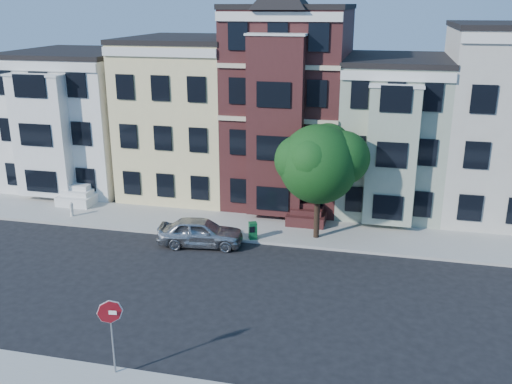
% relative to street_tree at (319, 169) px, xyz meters
% --- Properties ---
extents(ground, '(120.00, 120.00, 0.00)m').
position_rel_street_tree_xyz_m(ground, '(-2.79, -7.32, -4.01)').
color(ground, black).
extents(far_sidewalk, '(60.00, 4.00, 0.15)m').
position_rel_street_tree_xyz_m(far_sidewalk, '(-2.79, 0.68, -3.93)').
color(far_sidewalk, '#9E9B93').
rests_on(far_sidewalk, ground).
extents(house_white, '(8.00, 9.00, 9.00)m').
position_rel_street_tree_xyz_m(house_white, '(-17.79, 7.18, 0.49)').
color(house_white, white).
rests_on(house_white, ground).
extents(house_yellow, '(7.00, 9.00, 10.00)m').
position_rel_street_tree_xyz_m(house_yellow, '(-9.79, 7.18, 0.99)').
color(house_yellow, beige).
rests_on(house_yellow, ground).
extents(house_brown, '(7.00, 9.00, 12.00)m').
position_rel_street_tree_xyz_m(house_brown, '(-2.79, 7.18, 1.99)').
color(house_brown, '#3C1919').
rests_on(house_brown, ground).
extents(house_green, '(6.00, 9.00, 9.00)m').
position_rel_street_tree_xyz_m(house_green, '(3.71, 7.18, 0.49)').
color(house_green, '#97A38C').
rests_on(house_green, ground).
extents(street_tree, '(7.41, 7.41, 7.72)m').
position_rel_street_tree_xyz_m(street_tree, '(0.00, 0.00, 0.00)').
color(street_tree, '#164C15').
rests_on(street_tree, far_sidewalk).
extents(parked_car, '(4.71, 2.38, 1.54)m').
position_rel_street_tree_xyz_m(parked_car, '(-5.91, -2.20, -3.24)').
color(parked_car, '#A2A4AA').
rests_on(parked_car, ground).
extents(newspaper_box, '(0.54, 0.52, 0.94)m').
position_rel_street_tree_xyz_m(newspaper_box, '(-3.33, -1.02, -3.39)').
color(newspaper_box, '#12602F').
rests_on(newspaper_box, far_sidewalk).
extents(fire_hydrant, '(0.27, 0.27, 0.68)m').
position_rel_street_tree_xyz_m(fire_hydrant, '(-14.74, -0.12, -3.52)').
color(fire_hydrant, beige).
rests_on(fire_hydrant, far_sidewalk).
extents(stop_sign, '(0.88, 0.24, 3.17)m').
position_rel_street_tree_xyz_m(stop_sign, '(-5.22, -13.62, -2.27)').
color(stop_sign, '#A01219').
rests_on(stop_sign, near_sidewalk).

